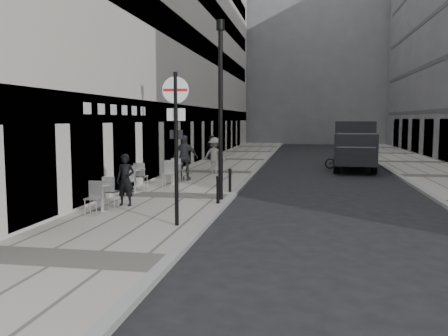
# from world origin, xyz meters

# --- Properties ---
(ground) EXTENTS (120.00, 120.00, 0.00)m
(ground) POSITION_xyz_m (0.00, 0.00, 0.00)
(ground) COLOR black
(ground) RESTS_ON ground
(sidewalk) EXTENTS (4.00, 60.00, 0.12)m
(sidewalk) POSITION_xyz_m (-2.00, 18.00, 0.06)
(sidewalk) COLOR #A5A195
(sidewalk) RESTS_ON ground
(far_sidewalk) EXTENTS (4.00, 60.00, 0.12)m
(far_sidewalk) POSITION_xyz_m (9.00, 18.00, 0.06)
(far_sidewalk) COLOR #A5A195
(far_sidewalk) RESTS_ON ground
(building_left) EXTENTS (4.00, 45.00, 18.00)m
(building_left) POSITION_xyz_m (-6.00, 24.50, 9.00)
(building_left) COLOR beige
(building_left) RESTS_ON ground
(building_far) EXTENTS (24.00, 16.00, 22.00)m
(building_far) POSITION_xyz_m (1.50, 56.00, 11.00)
(building_far) COLOR gray
(building_far) RESTS_ON ground
(walking_man) EXTENTS (0.61, 0.42, 1.60)m
(walking_man) POSITION_xyz_m (-2.87, 8.13, 0.92)
(walking_man) COLOR black
(walking_man) RESTS_ON sidewalk
(sign_post) EXTENTS (0.65, 0.13, 3.80)m
(sign_post) POSITION_xyz_m (-0.60, 5.77, 2.55)
(sign_post) COLOR black
(sign_post) RESTS_ON sidewalk
(lamppost) EXTENTS (0.26, 0.26, 5.82)m
(lamppost) POSITION_xyz_m (-0.20, 9.76, 3.36)
(lamppost) COLOR black
(lamppost) RESTS_ON sidewalk
(bollard_near) EXTENTS (0.11, 0.11, 0.80)m
(bollard_near) POSITION_xyz_m (-0.15, 11.42, 0.52)
(bollard_near) COLOR black
(bollard_near) RESTS_ON sidewalk
(bollard_far) EXTENTS (0.11, 0.11, 0.82)m
(bollard_far) POSITION_xyz_m (-0.15, 9.01, 0.53)
(bollard_far) COLOR black
(bollard_far) RESTS_ON sidewalk
(panel_van) EXTENTS (2.49, 5.79, 2.66)m
(panel_van) POSITION_xyz_m (5.21, 21.25, 1.50)
(panel_van) COLOR black
(panel_van) RESTS_ON ground
(cyclist) EXTENTS (1.67, 0.63, 1.80)m
(cyclist) POSITION_xyz_m (4.49, 21.71, 0.70)
(cyclist) COLOR black
(cyclist) RESTS_ON ground
(pedestrian_a) EXTENTS (1.18, 0.53, 1.97)m
(pedestrian_a) POSITION_xyz_m (-2.61, 14.42, 1.11)
(pedestrian_a) COLOR #515256
(pedestrian_a) RESTS_ON sidewalk
(pedestrian_b) EXTENTS (1.24, 0.85, 1.76)m
(pedestrian_b) POSITION_xyz_m (-1.84, 17.24, 1.00)
(pedestrian_b) COLOR #A29C96
(pedestrian_b) RESTS_ON sidewalk
(pedestrian_c) EXTENTS (0.90, 0.73, 1.59)m
(pedestrian_c) POSITION_xyz_m (-3.60, 25.17, 0.91)
(pedestrian_c) COLOR black
(pedestrian_c) RESTS_ON sidewalk
(cafe_table_near) EXTENTS (0.72, 1.63, 0.93)m
(cafe_table_near) POSITION_xyz_m (-3.24, 7.25, 0.59)
(cafe_table_near) COLOR #B7B7B9
(cafe_table_near) RESTS_ON sidewalk
(cafe_table_mid) EXTENTS (0.79, 1.78, 1.01)m
(cafe_table_mid) POSITION_xyz_m (-2.80, 13.14, 0.63)
(cafe_table_mid) COLOR silver
(cafe_table_mid) RESTS_ON sidewalk
(cafe_table_far) EXTENTS (0.79, 1.79, 1.02)m
(cafe_table_far) POSITION_xyz_m (-3.54, 10.70, 0.64)
(cafe_table_far) COLOR silver
(cafe_table_far) RESTS_ON sidewalk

